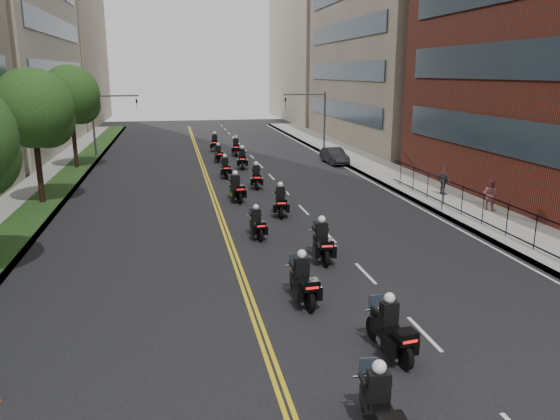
{
  "coord_description": "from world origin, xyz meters",
  "views": [
    {
      "loc": [
        -3.71,
        -8.41,
        7.38
      ],
      "look_at": [
        0.39,
        12.49,
        1.99
      ],
      "focal_mm": 35.0,
      "sensor_mm": 36.0,
      "label": 1
    }
  ],
  "objects_px": {
    "motorcycle_4": "(257,225)",
    "pedestrian_c": "(444,180)",
    "motorcycle_1": "(391,332)",
    "motorcycle_7": "(256,178)",
    "motorcycle_12": "(215,143)",
    "parked_sedan": "(334,156)",
    "motorcycle_8": "(225,168)",
    "motorcycle_3": "(322,243)",
    "motorcycle_9": "(242,160)",
    "motorcycle_5": "(281,202)",
    "motorcycle_0": "(379,410)",
    "motorcycle_10": "(218,155)",
    "motorcycle_6": "(236,189)",
    "motorcycle_11": "(236,148)",
    "motorcycle_2": "(303,282)",
    "pedestrian_b": "(490,194)"
  },
  "relations": [
    {
      "from": "motorcycle_11",
      "to": "motorcycle_12",
      "type": "relative_size",
      "value": 0.97
    },
    {
      "from": "motorcycle_12",
      "to": "parked_sedan",
      "type": "distance_m",
      "value": 13.17
    },
    {
      "from": "motorcycle_7",
      "to": "motorcycle_11",
      "type": "xyz_separation_m",
      "value": [
        0.35,
        14.57,
        0.03
      ]
    },
    {
      "from": "motorcycle_7",
      "to": "motorcycle_12",
      "type": "bearing_deg",
      "value": 100.17
    },
    {
      "from": "motorcycle_2",
      "to": "motorcycle_9",
      "type": "bearing_deg",
      "value": 83.11
    },
    {
      "from": "motorcycle_0",
      "to": "pedestrian_c",
      "type": "distance_m",
      "value": 24.04
    },
    {
      "from": "motorcycle_9",
      "to": "motorcycle_12",
      "type": "distance_m",
      "value": 10.53
    },
    {
      "from": "motorcycle_9",
      "to": "motorcycle_5",
      "type": "bearing_deg",
      "value": -82.32
    },
    {
      "from": "motorcycle_4",
      "to": "pedestrian_c",
      "type": "bearing_deg",
      "value": 21.8
    },
    {
      "from": "motorcycle_1",
      "to": "motorcycle_7",
      "type": "relative_size",
      "value": 1.0
    },
    {
      "from": "motorcycle_3",
      "to": "motorcycle_9",
      "type": "distance_m",
      "value": 22.12
    },
    {
      "from": "motorcycle_0",
      "to": "motorcycle_4",
      "type": "relative_size",
      "value": 1.13
    },
    {
      "from": "motorcycle_6",
      "to": "motorcycle_12",
      "type": "height_order",
      "value": "motorcycle_12"
    },
    {
      "from": "pedestrian_c",
      "to": "motorcycle_11",
      "type": "bearing_deg",
      "value": 22.51
    },
    {
      "from": "motorcycle_3",
      "to": "motorcycle_12",
      "type": "relative_size",
      "value": 0.98
    },
    {
      "from": "motorcycle_6",
      "to": "motorcycle_9",
      "type": "relative_size",
      "value": 0.99
    },
    {
      "from": "motorcycle_11",
      "to": "motorcycle_9",
      "type": "bearing_deg",
      "value": -88.01
    },
    {
      "from": "motorcycle_8",
      "to": "motorcycle_11",
      "type": "xyz_separation_m",
      "value": [
        2.01,
        10.59,
        0.04
      ]
    },
    {
      "from": "motorcycle_0",
      "to": "motorcycle_10",
      "type": "height_order",
      "value": "motorcycle_0"
    },
    {
      "from": "motorcycle_12",
      "to": "parked_sedan",
      "type": "height_order",
      "value": "motorcycle_12"
    },
    {
      "from": "motorcycle_0",
      "to": "motorcycle_7",
      "type": "xyz_separation_m",
      "value": [
        1.37,
        25.6,
        -0.0
      ]
    },
    {
      "from": "motorcycle_9",
      "to": "pedestrian_b",
      "type": "relative_size",
      "value": 1.47
    },
    {
      "from": "motorcycle_6",
      "to": "motorcycle_8",
      "type": "bearing_deg",
      "value": 81.53
    },
    {
      "from": "motorcycle_6",
      "to": "motorcycle_11",
      "type": "relative_size",
      "value": 1.0
    },
    {
      "from": "motorcycle_10",
      "to": "motorcycle_2",
      "type": "bearing_deg",
      "value": -92.87
    },
    {
      "from": "parked_sedan",
      "to": "motorcycle_2",
      "type": "bearing_deg",
      "value": -111.17
    },
    {
      "from": "motorcycle_12",
      "to": "motorcycle_5",
      "type": "bearing_deg",
      "value": -81.42
    },
    {
      "from": "motorcycle_8",
      "to": "motorcycle_12",
      "type": "distance_m",
      "value": 13.99
    },
    {
      "from": "motorcycle_4",
      "to": "motorcycle_5",
      "type": "relative_size",
      "value": 0.87
    },
    {
      "from": "motorcycle_7",
      "to": "motorcycle_12",
      "type": "xyz_separation_m",
      "value": [
        -1.31,
        17.97,
        0.05
      ]
    },
    {
      "from": "motorcycle_10",
      "to": "motorcycle_11",
      "type": "relative_size",
      "value": 0.89
    },
    {
      "from": "motorcycle_9",
      "to": "pedestrian_b",
      "type": "xyz_separation_m",
      "value": [
        11.36,
        -16.37,
        0.27
      ]
    },
    {
      "from": "pedestrian_c",
      "to": "motorcycle_4",
      "type": "bearing_deg",
      "value": 110.66
    },
    {
      "from": "motorcycle_6",
      "to": "motorcycle_10",
      "type": "xyz_separation_m",
      "value": [
        0.21,
        14.67,
        -0.08
      ]
    },
    {
      "from": "motorcycle_7",
      "to": "motorcycle_8",
      "type": "xyz_separation_m",
      "value": [
        -1.66,
        3.98,
        -0.01
      ]
    },
    {
      "from": "motorcycle_7",
      "to": "pedestrian_c",
      "type": "bearing_deg",
      "value": -18.27
    },
    {
      "from": "motorcycle_5",
      "to": "pedestrian_c",
      "type": "height_order",
      "value": "pedestrian_c"
    },
    {
      "from": "motorcycle_6",
      "to": "motorcycle_12",
      "type": "xyz_separation_m",
      "value": [
        0.43,
        21.52,
        0.02
      ]
    },
    {
      "from": "motorcycle_0",
      "to": "motorcycle_10",
      "type": "relative_size",
      "value": 1.08
    },
    {
      "from": "motorcycle_2",
      "to": "motorcycle_12",
      "type": "xyz_separation_m",
      "value": [
        -0.02,
        36.48,
        0.03
      ]
    },
    {
      "from": "motorcycle_11",
      "to": "motorcycle_12",
      "type": "bearing_deg",
      "value": 120.54
    },
    {
      "from": "motorcycle_12",
      "to": "pedestrian_b",
      "type": "relative_size",
      "value": 1.5
    },
    {
      "from": "motorcycle_8",
      "to": "motorcycle_3",
      "type": "bearing_deg",
      "value": -84.97
    },
    {
      "from": "motorcycle_1",
      "to": "motorcycle_7",
      "type": "xyz_separation_m",
      "value": [
        -0.2,
        22.34,
        0.0
      ]
    },
    {
      "from": "motorcycle_1",
      "to": "motorcycle_9",
      "type": "xyz_separation_m",
      "value": [
        -0.16,
        29.87,
        0.04
      ]
    },
    {
      "from": "motorcycle_12",
      "to": "motorcycle_2",
      "type": "bearing_deg",
      "value": -84.77
    },
    {
      "from": "pedestrian_b",
      "to": "pedestrian_c",
      "type": "height_order",
      "value": "pedestrian_c"
    },
    {
      "from": "pedestrian_c",
      "to": "motorcycle_3",
      "type": "bearing_deg",
      "value": 127.66
    },
    {
      "from": "motorcycle_3",
      "to": "motorcycle_12",
      "type": "bearing_deg",
      "value": 97.11
    },
    {
      "from": "motorcycle_2",
      "to": "motorcycle_4",
      "type": "height_order",
      "value": "motorcycle_2"
    }
  ]
}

